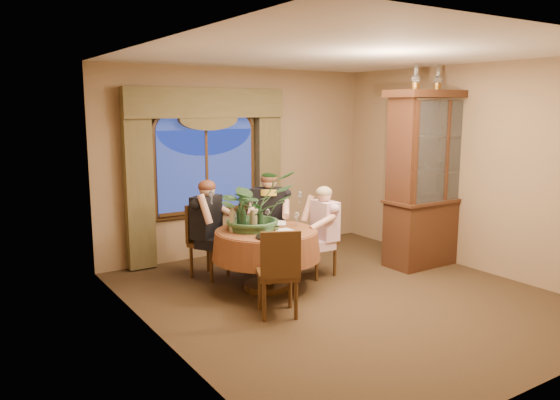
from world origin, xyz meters
TOP-DOWN VIEW (x-y plane):
  - floor at (0.00, 0.00)m, footprint 5.00×5.00m
  - wall_back at (0.00, 2.50)m, footprint 4.50×0.00m
  - wall_right at (2.25, 0.00)m, footprint 0.00×5.00m
  - ceiling at (0.00, 0.00)m, footprint 5.00×5.00m
  - window at (-0.60, 2.43)m, footprint 1.62×0.10m
  - arched_transom at (-0.60, 2.43)m, footprint 1.60×0.06m
  - drapery_left at (-1.63, 2.38)m, footprint 0.38×0.14m
  - drapery_right at (0.43, 2.38)m, footprint 0.38×0.14m
  - swag_valance at (-0.60, 2.35)m, footprint 2.45×0.16m
  - dining_table at (-0.63, 0.72)m, footprint 1.43×1.43m
  - china_cabinet at (1.96, 0.43)m, footprint 1.51×0.59m
  - oil_lamp_left at (1.54, 0.43)m, footprint 0.11×0.11m
  - oil_lamp_center at (1.96, 0.43)m, footprint 0.11×0.11m
  - oil_lamp_right at (2.39, 0.43)m, footprint 0.11×0.11m
  - chair_right at (0.23, 0.83)m, footprint 0.47×0.47m
  - chair_back_right at (-0.31, 1.50)m, footprint 0.55×0.55m
  - chair_back at (-1.00, 1.54)m, footprint 0.56×0.56m
  - chair_front_left at (-0.97, -0.06)m, footprint 0.55×0.55m
  - person_pink at (0.24, 0.69)m, footprint 0.42×0.45m
  - person_back at (-1.07, 1.46)m, footprint 0.63×0.61m
  - person_scarf at (-0.14, 1.44)m, footprint 0.65×0.64m
  - stoneware_vase at (-0.74, 0.81)m, footprint 0.13×0.13m
  - centerpiece_plant at (-0.70, 0.86)m, footprint 0.97×1.08m
  - olive_bowl at (-0.56, 0.66)m, footprint 0.15×0.15m
  - cheese_platter at (-0.81, 0.34)m, footprint 0.33×0.33m
  - wine_bottle_0 at (-0.94, 0.73)m, footprint 0.07×0.07m
  - wine_bottle_1 at (-1.02, 0.85)m, footprint 0.07×0.07m
  - wine_bottle_2 at (-0.77, 0.63)m, footprint 0.07×0.07m
  - wine_bottle_3 at (-0.91, 0.88)m, footprint 0.07×0.07m
  - tasting_paper_0 at (-0.47, 0.52)m, footprint 0.22×0.31m
  - tasting_paper_1 at (-0.30, 0.98)m, footprint 0.34×0.37m
  - tasting_paper_2 at (-0.64, 0.42)m, footprint 0.23×0.31m
  - wine_glass_person_pink at (-0.19, 0.70)m, footprint 0.07×0.07m
  - wine_glass_person_back at (-0.85, 1.10)m, footprint 0.07×0.07m
  - wine_glass_person_scarf at (-0.38, 1.08)m, footprint 0.07×0.07m

SIDE VIEW (x-z plane):
  - floor at x=0.00m, z-range 0.00..0.00m
  - dining_table at x=-0.63m, z-range 0.00..0.75m
  - chair_right at x=0.23m, z-range 0.00..0.96m
  - chair_back_right at x=-0.31m, z-range 0.00..0.96m
  - chair_back at x=-1.00m, z-range 0.00..0.96m
  - chair_front_left at x=-0.97m, z-range 0.00..0.96m
  - person_pink at x=0.24m, z-range 0.00..1.22m
  - person_back at x=-1.07m, z-range 0.00..1.32m
  - person_scarf at x=-0.14m, z-range 0.00..1.35m
  - tasting_paper_0 at x=-0.47m, z-range 0.75..0.76m
  - tasting_paper_1 at x=-0.30m, z-range 0.75..0.76m
  - tasting_paper_2 at x=-0.64m, z-range 0.75..0.76m
  - cheese_platter at x=-0.81m, z-range 0.75..0.77m
  - olive_bowl at x=-0.56m, z-range 0.75..0.80m
  - wine_glass_person_pink at x=-0.19m, z-range 0.75..0.93m
  - wine_glass_person_back at x=-0.85m, z-range 0.75..0.93m
  - wine_glass_person_scarf at x=-0.38m, z-range 0.75..0.93m
  - stoneware_vase at x=-0.74m, z-range 0.75..1.00m
  - wine_bottle_0 at x=-0.94m, z-range 0.75..1.08m
  - wine_bottle_1 at x=-1.02m, z-range 0.75..1.08m
  - wine_bottle_2 at x=-0.77m, z-range 0.75..1.08m
  - wine_bottle_3 at x=-0.91m, z-range 0.75..1.08m
  - drapery_left at x=-1.63m, z-range 0.02..2.34m
  - drapery_right at x=0.43m, z-range 0.02..2.34m
  - china_cabinet at x=1.96m, z-range 0.00..2.45m
  - window at x=-0.60m, z-range 0.64..1.96m
  - centerpiece_plant at x=-0.70m, z-range 0.95..1.79m
  - wall_back at x=0.00m, z-range -0.85..3.65m
  - wall_right at x=2.25m, z-range -1.10..3.90m
  - arched_transom at x=-0.60m, z-range 1.86..2.30m
  - swag_valance at x=-0.60m, z-range 2.07..2.49m
  - oil_lamp_left at x=1.54m, z-range 2.45..2.79m
  - oil_lamp_center at x=1.96m, z-range 2.45..2.79m
  - oil_lamp_right at x=2.39m, z-range 2.45..2.79m
  - ceiling at x=0.00m, z-range 2.80..2.80m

